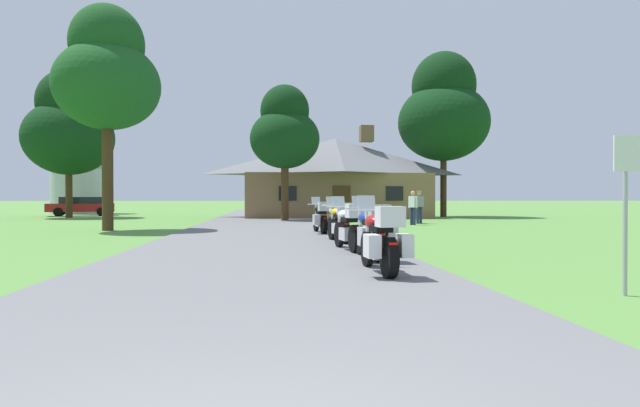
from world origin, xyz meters
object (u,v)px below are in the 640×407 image
object	(u,v)px
motorcycle_white_third_in_row	(348,227)
motorcycle_white_fifth_in_row	(335,220)
motorcycle_yellow_fourth_in_row	(339,222)
metal_silo_distant	(78,161)
metal_signpost_roadside	(626,195)
tree_by_lodge_front	(285,131)
motorcycle_blue_second_in_row	(372,233)
parked_red_suv_far_left	(82,205)
tree_left_far	(69,127)
motorcycle_black_farthest_in_row	(321,218)
bystander_gray_shirt_near_lodge	(413,205)
motorcycle_red_nearest_to_camera	(381,241)
bystander_white_shirt_by_tree	(413,206)
tree_left_near	(107,74)
bystander_gray_shirt_beside_signpost	(419,205)
tree_right_of_lodge	(444,112)

from	to	relation	value
motorcycle_white_third_in_row	motorcycle_white_fifth_in_row	bearing A→B (deg)	79.96
motorcycle_yellow_fourth_in_row	metal_silo_distant	size ratio (longest dim) A/B	0.23
metal_signpost_roadside	tree_by_lodge_front	size ratio (longest dim) A/B	0.27
motorcycle_blue_second_in_row	parked_red_suv_far_left	world-z (taller)	parked_red_suv_far_left
metal_signpost_roadside	tree_left_far	distance (m)	35.57
metal_signpost_roadside	tree_by_lodge_front	bearing A→B (deg)	99.03
metal_silo_distant	parked_red_suv_far_left	bearing A→B (deg)	-68.80
parked_red_suv_far_left	motorcycle_black_farthest_in_row	bearing A→B (deg)	-159.07
bystander_gray_shirt_near_lodge	metal_signpost_roadside	size ratio (longest dim) A/B	0.78
motorcycle_white_fifth_in_row	motorcycle_black_farthest_in_row	xyz separation A→B (m)	(-0.25, 2.02, -0.01)
motorcycle_white_fifth_in_row	bystander_gray_shirt_near_lodge	bearing A→B (deg)	61.79
motorcycle_red_nearest_to_camera	metal_silo_distant	world-z (taller)	metal_silo_distant
motorcycle_white_fifth_in_row	bystander_gray_shirt_near_lodge	world-z (taller)	bystander_gray_shirt_near_lodge
motorcycle_yellow_fourth_in_row	bystander_white_shirt_by_tree	bearing A→B (deg)	57.01
motorcycle_black_farthest_in_row	parked_red_suv_far_left	distance (m)	26.71
bystander_gray_shirt_near_lodge	metal_silo_distant	world-z (taller)	metal_silo_distant
motorcycle_white_fifth_in_row	parked_red_suv_far_left	size ratio (longest dim) A/B	0.42
motorcycle_yellow_fourth_in_row	metal_silo_distant	world-z (taller)	metal_silo_distant
motorcycle_red_nearest_to_camera	tree_left_far	distance (m)	32.60
motorcycle_red_nearest_to_camera	motorcycle_blue_second_in_row	distance (m)	2.05
motorcycle_red_nearest_to_camera	tree_left_near	size ratio (longest dim) A/B	0.23
motorcycle_black_farthest_in_row	motorcycle_blue_second_in_row	bearing A→B (deg)	-94.34
motorcycle_blue_second_in_row	metal_silo_distant	distance (m)	40.79
motorcycle_blue_second_in_row	motorcycle_black_farthest_in_row	world-z (taller)	same
bystander_white_shirt_by_tree	tree_left_far	bearing A→B (deg)	-152.98
tree_left_far	motorcycle_yellow_fourth_in_row	bearing A→B (deg)	-55.15
tree_by_lodge_front	metal_signpost_roadside	bearing A→B (deg)	-80.97
motorcycle_yellow_fourth_in_row	parked_red_suv_far_left	world-z (taller)	parked_red_suv_far_left
motorcycle_red_nearest_to_camera	metal_silo_distant	xyz separation A→B (m)	(-18.02, 38.30, 3.84)
bystander_gray_shirt_beside_signpost	tree_left_near	world-z (taller)	tree_left_near
metal_silo_distant	motorcycle_black_farthest_in_row	bearing A→B (deg)	-57.24
motorcycle_white_fifth_in_row	tree_right_of_lodge	world-z (taller)	tree_right_of_lodge
motorcycle_white_fifth_in_row	bystander_gray_shirt_beside_signpost	bearing A→B (deg)	59.66
motorcycle_white_third_in_row	motorcycle_black_farthest_in_row	size ratio (longest dim) A/B	1.00
motorcycle_red_nearest_to_camera	motorcycle_white_third_in_row	bearing A→B (deg)	86.29
motorcycle_red_nearest_to_camera	metal_signpost_roadside	bearing A→B (deg)	-36.89
motorcycle_blue_second_in_row	bystander_gray_shirt_beside_signpost	size ratio (longest dim) A/B	1.24
motorcycle_white_third_in_row	motorcycle_yellow_fourth_in_row	size ratio (longest dim) A/B	1.00
motorcycle_white_fifth_in_row	tree_left_near	distance (m)	11.57
motorcycle_black_farthest_in_row	tree_left_far	distance (m)	24.23
bystander_white_shirt_by_tree	bystander_gray_shirt_beside_signpost	bearing A→B (deg)	118.92
motorcycle_blue_second_in_row	bystander_gray_shirt_beside_signpost	bearing A→B (deg)	66.35
motorcycle_white_third_in_row	tree_right_of_lodge	size ratio (longest dim) A/B	0.18
metal_signpost_roadside	tree_left_far	size ratio (longest dim) A/B	0.22
tree_left_far	tree_by_lodge_front	bearing A→B (deg)	-23.66
motorcycle_blue_second_in_row	bystander_white_shirt_by_tree	size ratio (longest dim) A/B	1.25
metal_signpost_roadside	metal_silo_distant	bearing A→B (deg)	117.47
motorcycle_white_fifth_in_row	motorcycle_black_farthest_in_row	world-z (taller)	same
bystander_gray_shirt_beside_signpost	parked_red_suv_far_left	distance (m)	25.55
motorcycle_white_fifth_in_row	motorcycle_red_nearest_to_camera	bearing A→B (deg)	-92.57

